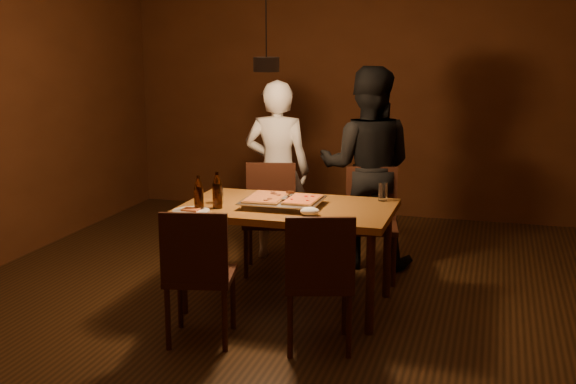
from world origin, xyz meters
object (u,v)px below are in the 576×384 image
(beer_bottle_b, at_px, (217,190))
(pendant_lamp, at_px, (266,63))
(pizza_tray, at_px, (282,203))
(beer_bottle_a, at_px, (199,193))
(chair_far_right, at_px, (371,212))
(chair_near_right, at_px, (319,270))
(chair_far_left, at_px, (270,207))
(diner_white, at_px, (277,170))
(chair_near_left, at_px, (198,264))
(plate_slice, at_px, (191,211))
(diner_dark, at_px, (367,167))
(dining_table, at_px, (288,216))

(beer_bottle_b, height_order, pendant_lamp, pendant_lamp)
(pizza_tray, xyz_separation_m, beer_bottle_a, (-0.52, -0.30, 0.10))
(chair_far_right, height_order, pizza_tray, chair_far_right)
(chair_near_right, bearing_deg, chair_far_left, 101.59)
(pizza_tray, bearing_deg, diner_white, 109.22)
(chair_near_left, bearing_deg, pendant_lamp, 63.60)
(plate_slice, bearing_deg, chair_near_left, -62.27)
(diner_white, relative_size, diner_dark, 0.93)
(chair_far_left, relative_size, beer_bottle_b, 1.94)
(plate_slice, bearing_deg, beer_bottle_b, 53.73)
(pendant_lamp, bearing_deg, plate_slice, -141.17)
(chair_far_right, height_order, beer_bottle_a, beer_bottle_a)
(chair_far_right, relative_size, chair_near_right, 0.94)
(diner_dark, bearing_deg, chair_near_left, 65.79)
(pizza_tray, bearing_deg, dining_table, 41.68)
(chair_far_left, xyz_separation_m, chair_near_right, (0.80, -1.51, 0.00))
(chair_far_left, xyz_separation_m, pendant_lamp, (0.24, -0.82, 1.22))
(plate_slice, bearing_deg, chair_near_right, -18.89)
(plate_slice, relative_size, diner_dark, 0.15)
(pizza_tray, distance_m, diner_white, 1.20)
(diner_white, xyz_separation_m, diner_dark, (0.79, 0.02, 0.06))
(plate_slice, bearing_deg, chair_far_right, 49.54)
(beer_bottle_a, bearing_deg, dining_table, 31.05)
(plate_slice, height_order, diner_white, diner_white)
(chair_far_right, distance_m, chair_near_right, 1.57)
(chair_far_right, bearing_deg, chair_near_left, 53.47)
(dining_table, height_order, plate_slice, plate_slice)
(beer_bottle_a, distance_m, diner_dark, 1.73)
(chair_far_right, distance_m, diner_white, 0.96)
(chair_near_right, relative_size, diner_white, 0.33)
(chair_far_right, height_order, beer_bottle_b, beer_bottle_b)
(beer_bottle_b, relative_size, pendant_lamp, 0.24)
(chair_near_left, xyz_separation_m, pendant_lamp, (0.20, 0.80, 1.22))
(chair_near_left, bearing_deg, dining_table, 55.21)
(chair_far_left, bearing_deg, pizza_tray, 99.97)
(chair_far_right, bearing_deg, dining_table, 50.29)
(chair_near_left, distance_m, plate_slice, 0.56)
(dining_table, bearing_deg, pendant_lamp, -166.05)
(chair_near_right, xyz_separation_m, beer_bottle_a, (-0.96, 0.40, 0.34))
(chair_far_right, height_order, chair_near_left, same)
(plate_slice, xyz_separation_m, diner_white, (0.16, 1.50, 0.03))
(dining_table, height_order, diner_white, diner_white)
(beer_bottle_a, distance_m, diner_white, 1.45)
(chair_near_right, height_order, diner_white, diner_white)
(chair_near_right, height_order, diner_dark, diner_dark)
(dining_table, bearing_deg, chair_near_right, -60.46)
(chair_near_right, bearing_deg, beer_bottle_b, 133.10)
(chair_near_right, relative_size, beer_bottle_a, 2.07)
(chair_far_left, distance_m, chair_far_right, 0.85)
(beer_bottle_b, bearing_deg, chair_far_left, 85.99)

